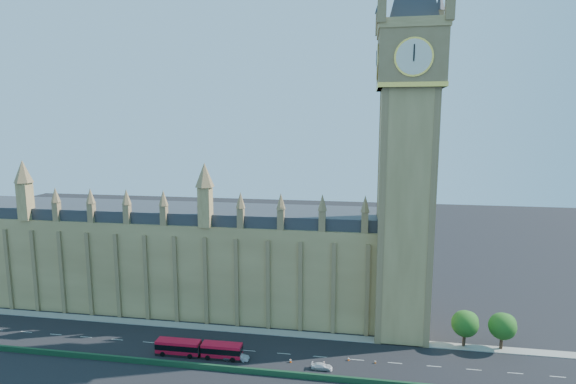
% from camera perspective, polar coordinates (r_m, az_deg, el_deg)
% --- Properties ---
extents(ground, '(400.00, 400.00, 0.00)m').
position_cam_1_polar(ground, '(108.08, -7.17, -19.20)').
color(ground, black).
rests_on(ground, ground).
extents(palace_westminster, '(120.00, 20.00, 28.00)m').
position_cam_1_polar(palace_westminster, '(130.41, -15.17, -7.91)').
color(palace_westminster, olive).
rests_on(palace_westminster, ground).
extents(elizabeth_tower, '(20.59, 20.59, 105.00)m').
position_cam_1_polar(elizabeth_tower, '(105.92, 15.06, 10.63)').
color(elizabeth_tower, olive).
rests_on(elizabeth_tower, ground).
extents(bridge_parapet, '(160.00, 0.60, 1.20)m').
position_cam_1_polar(bridge_parapet, '(100.28, -8.74, -21.22)').
color(bridge_parapet, '#1E4C2D').
rests_on(bridge_parapet, ground).
extents(kerb_north, '(160.00, 3.00, 0.16)m').
position_cam_1_polar(kerb_north, '(116.18, -5.78, -17.04)').
color(kerb_north, gray).
rests_on(kerb_north, ground).
extents(tree_east_near, '(6.00, 6.00, 8.50)m').
position_cam_1_polar(tree_east_near, '(113.51, 21.66, -15.20)').
color(tree_east_near, '#382619').
rests_on(tree_east_near, ground).
extents(tree_east_far, '(6.00, 6.00, 8.50)m').
position_cam_1_polar(tree_east_far, '(115.48, 25.68, -15.03)').
color(tree_east_far, '#382619').
rests_on(tree_east_far, ground).
extents(red_bus, '(19.24, 3.21, 3.27)m').
position_cam_1_polar(red_bus, '(105.69, -11.27, -18.94)').
color(red_bus, red).
rests_on(red_bus, ground).
extents(car_grey, '(4.26, 1.94, 1.42)m').
position_cam_1_polar(car_grey, '(103.47, -7.00, -20.10)').
color(car_grey, '#46474E').
rests_on(car_grey, ground).
extents(car_silver, '(4.66, 1.81, 1.52)m').
position_cam_1_polar(car_silver, '(103.38, -6.32, -20.09)').
color(car_silver, '#ACADB4').
rests_on(car_silver, ground).
extents(car_white, '(4.44, 1.83, 1.29)m').
position_cam_1_polar(car_white, '(99.95, 4.33, -21.22)').
color(car_white, silver).
rests_on(car_white, ground).
extents(cone_a, '(0.52, 0.52, 0.79)m').
position_cam_1_polar(cone_a, '(102.21, 0.32, -20.63)').
color(cone_a, black).
rests_on(cone_a, ground).
extents(cone_b, '(0.57, 0.57, 0.70)m').
position_cam_1_polar(cone_b, '(103.72, 7.69, -20.27)').
color(cone_b, black).
rests_on(cone_b, ground).
extents(cone_c, '(0.44, 0.44, 0.66)m').
position_cam_1_polar(cone_c, '(102.00, 4.60, -20.77)').
color(cone_c, black).
rests_on(cone_c, ground).
extents(cone_d, '(0.53, 0.53, 0.64)m').
position_cam_1_polar(cone_d, '(103.63, 11.02, -20.40)').
color(cone_d, black).
rests_on(cone_d, ground).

